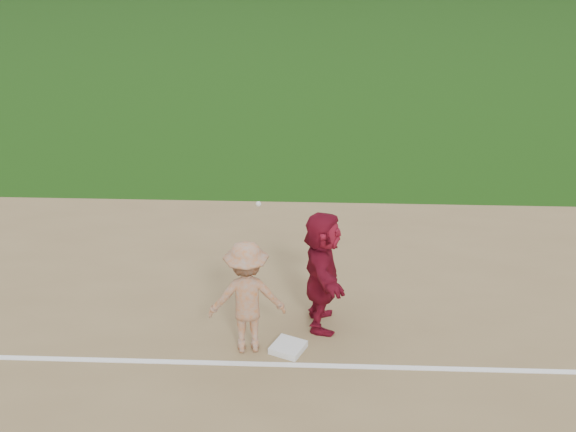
{
  "coord_description": "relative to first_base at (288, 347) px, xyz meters",
  "views": [
    {
      "loc": [
        0.45,
        -9.23,
        6.24
      ],
      "look_at": [
        0.0,
        1.5,
        1.3
      ],
      "focal_mm": 45.0,
      "sensor_mm": 36.0,
      "label": 1
    }
  ],
  "objects": [
    {
      "name": "first_base_play",
      "position": [
        -0.59,
        0.04,
        0.81
      ],
      "size": [
        1.19,
        0.79,
        2.28
      ],
      "color": "#949497",
      "rests_on": "infield_dirt"
    },
    {
      "name": "foul_line",
      "position": [
        -0.08,
        -0.36,
        -0.04
      ],
      "size": [
        60.0,
        0.1,
        0.01
      ],
      "primitive_type": "cube",
      "color": "white",
      "rests_on": "infield_dirt"
    },
    {
      "name": "ground",
      "position": [
        -0.08,
        0.44,
        -0.07
      ],
      "size": [
        160.0,
        160.0,
        0.0
      ],
      "primitive_type": "plane",
      "color": "#173E0B",
      "rests_on": "ground"
    },
    {
      "name": "base_runner",
      "position": [
        0.48,
        0.71,
        0.9
      ],
      "size": [
        0.65,
        1.79,
        1.91
      ],
      "primitive_type": "imported",
      "rotation": [
        0.0,
        0.0,
        1.62
      ],
      "color": "maroon",
      "rests_on": "infield_dirt"
    },
    {
      "name": "first_base",
      "position": [
        0.0,
        0.0,
        0.0
      ],
      "size": [
        0.58,
        0.58,
        0.1
      ],
      "primitive_type": "cube",
      "rotation": [
        0.0,
        0.0,
        -0.42
      ],
      "color": "white",
      "rests_on": "infield_dirt"
    }
  ]
}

